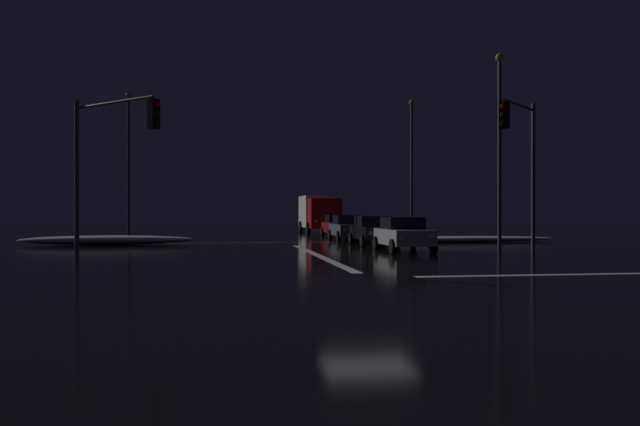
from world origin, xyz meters
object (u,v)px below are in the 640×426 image
Objects in this scene: sedan_red at (338,226)px; streetlamp_left_far at (129,155)px; traffic_signal_nw at (108,146)px; box_truck at (319,212)px; streetlamp_right_far at (412,158)px; sedan_gray at (348,228)px; sedan_silver at (403,234)px; streetlamp_right_near at (500,136)px; traffic_signal_ne at (522,148)px; sedan_black at (373,230)px.

streetlamp_left_far is (-14.66, 2.49, 5.02)m from sedan_red.
box_truck is at bearing 66.30° from traffic_signal_nw.
sedan_gray is at bearing -128.28° from streetlamp_right_far.
box_truck reaches higher than sedan_silver.
traffic_signal_ne is at bearing -105.46° from streetlamp_right_near.
streetlamp_left_far is at bearing 130.55° from traffic_signal_ne.
streetlamp_right_near reaches higher than traffic_signal_nw.
box_truck is 28.18m from traffic_signal_ne.
traffic_signal_nw reaches higher than box_truck.
sedan_silver is 24.85m from streetlamp_left_far.
streetlamp_right_far is at bearing 0.00° from streetlamp_left_far.
sedan_silver is 0.43× the size of streetlamp_right_near.
traffic_signal_ne is 0.65× the size of streetlamp_right_far.
traffic_signal_nw is 29.33m from streetlamp_right_far.
sedan_red is at bearing 89.77° from sedan_silver.
streetlamp_right_far is at bearing 22.33° from sedan_red.
sedan_black is 0.52× the size of box_truck.
sedan_red is at bearing -88.32° from box_truck.
traffic_signal_nw is at bearing -178.67° from traffic_signal_ne.
sedan_silver is at bearing -150.46° from streetlamp_right_near.
sedan_red is at bearing 114.21° from streetlamp_right_near.
sedan_black is 5.57m from sedan_gray.
sedan_gray is (-0.34, 11.27, 0.00)m from sedan_silver.
sedan_silver is 16.99m from sedan_red.
sedan_silver is 1.00× the size of sedan_red.
box_truck is 15.96m from streetlamp_left_far.
streetlamp_right_far is 20.73m from streetlamp_left_far.
traffic_signal_nw reaches higher than sedan_red.
streetlamp_right_near is at bearing -90.00° from streetlamp_right_far.
streetlamp_left_far reaches higher than sedan_red.
streetlamp_right_near is at bearing 74.54° from traffic_signal_ne.
traffic_signal_nw is at bearing -144.54° from sedan_black.
streetlamp_right_near is 0.98× the size of streetlamp_left_far.
streetlamp_right_far is (6.07, 2.49, 5.01)m from sedan_red.
box_truck is at bearing 20.67° from streetlamp_left_far.
traffic_signal_ne is at bearing -61.99° from sedan_black.
streetlamp_right_near is at bearing -73.62° from box_truck.
sedan_black is at bearing 35.46° from traffic_signal_nw.
box_truck is 0.83× the size of streetlamp_right_near.
sedan_red is 0.66× the size of traffic_signal_ne.
streetlamp_right_near is at bearing -50.26° from sedan_gray.
sedan_gray is 19.17m from traffic_signal_nw.
sedan_red is at bearing -157.67° from streetlamp_right_far.
traffic_signal_ne is 0.64× the size of streetlamp_left_far.
box_truck is (-0.16, 24.92, 0.91)m from sedan_silver.
sedan_silver is at bearing -107.50° from streetlamp_right_far.
traffic_signal_nw is at bearing -165.91° from sedan_silver.
sedan_silver and sedan_gray have the same top height.
traffic_signal_nw is (-12.41, -8.84, 3.54)m from sedan_black.
streetlamp_right_near is (18.62, 6.61, 1.38)m from traffic_signal_nw.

